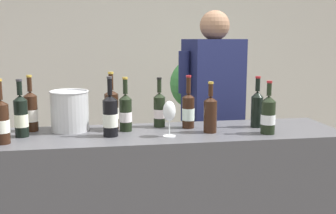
{
  "coord_description": "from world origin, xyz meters",
  "views": [
    {
      "loc": [
        -0.35,
        -2.31,
        1.5
      ],
      "look_at": [
        0.03,
        0.0,
        1.1
      ],
      "focal_mm": 43.5,
      "sensor_mm": 36.0,
      "label": 1
    }
  ],
  "objects": [
    {
      "name": "person_server",
      "position": [
        0.48,
        0.63,
        0.83
      ],
      "size": [
        0.57,
        0.35,
        1.69
      ],
      "color": "black",
      "rests_on": "ground_plane"
    },
    {
      "name": "wine_bottle_9",
      "position": [
        -0.0,
        0.15,
        1.06
      ],
      "size": [
        0.07,
        0.07,
        0.31
      ],
      "color": "black",
      "rests_on": "counter"
    },
    {
      "name": "wine_bottle_5",
      "position": [
        0.17,
        0.09,
        1.06
      ],
      "size": [
        0.08,
        0.08,
        0.32
      ],
      "color": "black",
      "rests_on": "counter"
    },
    {
      "name": "wine_bottle_4",
      "position": [
        0.6,
        0.05,
        1.07
      ],
      "size": [
        0.07,
        0.07,
        0.32
      ],
      "color": "black",
      "rests_on": "counter"
    },
    {
      "name": "wine_bottle_6",
      "position": [
        -0.87,
        -0.12,
        1.07
      ],
      "size": [
        0.08,
        0.08,
        0.34
      ],
      "color": "black",
      "rests_on": "counter"
    },
    {
      "name": "wine_bottle_1",
      "position": [
        -0.77,
        0.16,
        1.07
      ],
      "size": [
        0.08,
        0.08,
        0.33
      ],
      "color": "black",
      "rests_on": "counter"
    },
    {
      "name": "wall_back",
      "position": [
        0.0,
        2.6,
        1.4
      ],
      "size": [
        8.0,
        0.1,
        2.8
      ],
      "primitive_type": "cube",
      "color": "beige",
      "rests_on": "ground_plane"
    },
    {
      "name": "wine_bottle_0",
      "position": [
        -0.29,
        0.14,
        1.07
      ],
      "size": [
        0.09,
        0.09,
        0.35
      ],
      "color": "black",
      "rests_on": "counter"
    },
    {
      "name": "wine_bottle_10",
      "position": [
        0.59,
        -0.13,
        1.06
      ],
      "size": [
        0.08,
        0.08,
        0.31
      ],
      "color": "black",
      "rests_on": "counter"
    },
    {
      "name": "wine_glass",
      "position": [
        0.02,
        -0.11,
        1.08
      ],
      "size": [
        0.07,
        0.07,
        0.2
      ],
      "color": "silver",
      "rests_on": "counter"
    },
    {
      "name": "potted_shrub",
      "position": [
        0.56,
        1.18,
        0.81
      ],
      "size": [
        0.62,
        0.51,
        1.32
      ],
      "color": "brown",
      "rests_on": "ground_plane"
    },
    {
      "name": "ice_bucket",
      "position": [
        -0.54,
        0.13,
        1.07
      ],
      "size": [
        0.23,
        0.23,
        0.24
      ],
      "color": "silver",
      "rests_on": "counter"
    },
    {
      "name": "wine_bottle_8",
      "position": [
        0.27,
        -0.05,
        1.06
      ],
      "size": [
        0.08,
        0.08,
        0.3
      ],
      "color": "black",
      "rests_on": "counter"
    },
    {
      "name": "counter",
      "position": [
        0.0,
        0.0,
        0.47
      ],
      "size": [
        2.12,
        0.54,
        0.95
      ],
      "primitive_type": "cube",
      "color": "#4C4C51",
      "rests_on": "ground_plane"
    },
    {
      "name": "wine_bottle_2",
      "position": [
        -0.8,
        0.02,
        1.07
      ],
      "size": [
        0.08,
        0.08,
        0.33
      ],
      "color": "black",
      "rests_on": "counter"
    },
    {
      "name": "wine_bottle_7",
      "position": [
        -0.31,
        -0.05,
        1.06
      ],
      "size": [
        0.09,
        0.09,
        0.34
      ],
      "color": "black",
      "rests_on": "counter"
    },
    {
      "name": "wine_bottle_3",
      "position": [
        -0.21,
        0.07,
        1.06
      ],
      "size": [
        0.07,
        0.07,
        0.32
      ],
      "color": "black",
      "rests_on": "counter"
    }
  ]
}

